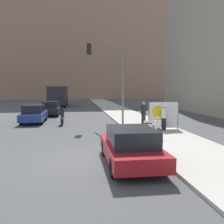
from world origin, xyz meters
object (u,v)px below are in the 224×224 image
(traffic_light_pole, at_px, (111,68))
(parked_car_curbside, at_px, (131,146))
(car_on_road_nearest, at_px, (34,114))
(city_bus_on_road, at_px, (59,95))
(jogger_on_sidewalk, at_px, (164,117))
(pedestrian_behind, at_px, (144,114))
(motorcycle_on_road, at_px, (62,118))
(seated_protester, at_px, (158,127))
(protest_banner, at_px, (163,115))
(car_on_road_midblock, at_px, (51,108))

(traffic_light_pole, height_order, parked_car_curbside, traffic_light_pole)
(car_on_road_nearest, relative_size, city_bus_on_road, 0.44)
(jogger_on_sidewalk, distance_m, pedestrian_behind, 1.65)
(traffic_light_pole, xyz_separation_m, parked_car_curbside, (-0.80, -11.02, -3.72))
(parked_car_curbside, distance_m, motorcycle_on_road, 11.22)
(car_on_road_nearest, bearing_deg, traffic_light_pole, -11.62)
(pedestrian_behind, distance_m, parked_car_curbside, 8.22)
(car_on_road_nearest, bearing_deg, parked_car_curbside, -66.03)
(seated_protester, height_order, parked_car_curbside, parked_car_curbside)
(protest_banner, bearing_deg, motorcycle_on_road, 149.41)
(protest_banner, bearing_deg, car_on_road_midblock, 127.05)
(jogger_on_sidewalk, xyz_separation_m, car_on_road_midblock, (-8.27, 11.35, -0.22))
(pedestrian_behind, height_order, motorcycle_on_road, pedestrian_behind)
(car_on_road_nearest, relative_size, motorcycle_on_road, 2.08)
(protest_banner, relative_size, car_on_road_nearest, 0.46)
(jogger_on_sidewalk, height_order, city_bus_on_road, city_bus_on_road)
(seated_protester, bearing_deg, motorcycle_on_road, 114.53)
(protest_banner, relative_size, city_bus_on_road, 0.20)
(car_on_road_midblock, bearing_deg, car_on_road_nearest, -98.20)
(seated_protester, distance_m, city_bus_on_road, 29.01)
(jogger_on_sidewalk, height_order, car_on_road_nearest, jogger_on_sidewalk)
(pedestrian_behind, height_order, protest_banner, protest_banner)
(pedestrian_behind, distance_m, motorcycle_on_road, 6.45)
(seated_protester, distance_m, motorcycle_on_road, 8.92)
(protest_banner, bearing_deg, traffic_light_pole, 124.04)
(pedestrian_behind, bearing_deg, traffic_light_pole, -37.81)
(seated_protester, relative_size, traffic_light_pole, 0.19)
(pedestrian_behind, relative_size, parked_car_curbside, 0.42)
(seated_protester, relative_size, pedestrian_behind, 0.68)
(car_on_road_midblock, bearing_deg, protest_banner, -52.95)
(city_bus_on_road, relative_size, motorcycle_on_road, 4.71)
(protest_banner, relative_size, traffic_light_pole, 0.32)
(parked_car_curbside, xyz_separation_m, car_on_road_midblock, (-4.68, 17.83, 0.04))
(jogger_on_sidewalk, xyz_separation_m, protest_banner, (0.06, 0.31, 0.12))
(seated_protester, distance_m, car_on_road_nearest, 11.60)
(parked_car_curbside, bearing_deg, car_on_road_nearest, 113.97)
(jogger_on_sidewalk, xyz_separation_m, traffic_light_pole, (-2.80, 4.54, 3.47))
(pedestrian_behind, xyz_separation_m, car_on_road_nearest, (-8.07, 4.52, -0.30))
(traffic_light_pole, distance_m, city_bus_on_road, 21.64)
(jogger_on_sidewalk, relative_size, protest_banner, 0.80)
(city_bus_on_road, bearing_deg, parked_car_curbside, -81.31)
(protest_banner, xyz_separation_m, city_bus_on_road, (-8.51, 24.96, 0.72))
(car_on_road_nearest, distance_m, car_on_road_midblock, 5.58)
(seated_protester, height_order, jogger_on_sidewalk, jogger_on_sidewalk)
(seated_protester, height_order, car_on_road_midblock, car_on_road_midblock)
(parked_car_curbside, bearing_deg, jogger_on_sidewalk, 61.01)
(parked_car_curbside, xyz_separation_m, city_bus_on_road, (-4.85, 31.75, 1.10))
(parked_car_curbside, xyz_separation_m, car_on_road_nearest, (-5.47, 12.31, 0.04))
(city_bus_on_road, bearing_deg, seated_protester, -75.85)
(pedestrian_behind, bearing_deg, car_on_road_nearest, -6.17)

